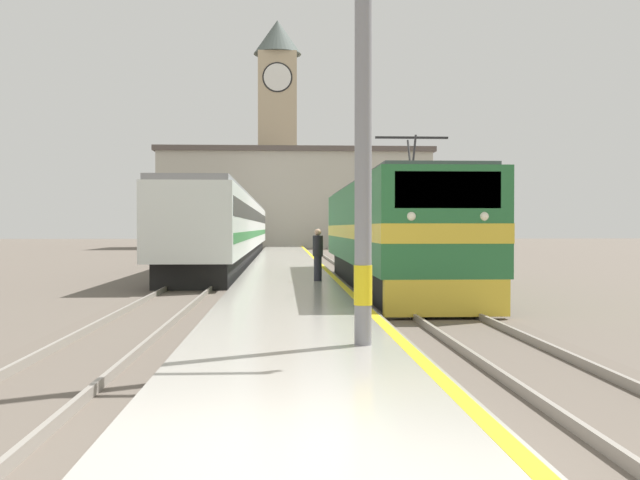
{
  "coord_description": "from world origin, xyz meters",
  "views": [
    {
      "loc": [
        -0.23,
        -6.19,
        2.03
      ],
      "look_at": [
        1.06,
        19.31,
        1.6
      ],
      "focal_mm": 42.0,
      "sensor_mm": 36.0,
      "label": 1
    }
  ],
  "objects": [
    {
      "name": "locomotive_train",
      "position": [
        3.35,
        18.88,
        1.83
      ],
      "size": [
        2.92,
        18.34,
        4.55
      ],
      "color": "black",
      "rests_on": "ground"
    },
    {
      "name": "rail_track_far",
      "position": [
        -3.21,
        25.0,
        0.03
      ],
      "size": [
        2.83,
        140.0,
        0.16
      ],
      "color": "#60564C",
      "rests_on": "ground"
    },
    {
      "name": "station_building",
      "position": [
        1.04,
        69.68,
        4.92
      ],
      "size": [
        26.95,
        10.31,
        9.81
      ],
      "color": "#B7B2A3",
      "rests_on": "ground"
    },
    {
      "name": "passenger_train",
      "position": [
        -3.21,
        39.14,
        2.0
      ],
      "size": [
        2.92,
        44.58,
        3.7
      ],
      "color": "black",
      "rests_on": "ground"
    },
    {
      "name": "ground_plane",
      "position": [
        0.0,
        30.0,
        0.0
      ],
      "size": [
        200.0,
        200.0,
        0.0
      ],
      "primitive_type": "plane",
      "color": "#60564C"
    },
    {
      "name": "person_on_platform",
      "position": [
        0.95,
        18.46,
        1.17
      ],
      "size": [
        0.34,
        0.34,
        1.72
      ],
      "color": "#23232D",
      "rests_on": "platform"
    },
    {
      "name": "platform",
      "position": [
        0.0,
        25.0,
        0.13
      ],
      "size": [
        3.54,
        140.0,
        0.27
      ],
      "color": "#ADA89E",
      "rests_on": "ground"
    },
    {
      "name": "clock_tower",
      "position": [
        -0.72,
        76.0,
        13.2
      ],
      "size": [
        5.19,
        5.19,
        24.72
      ],
      "color": "tan",
      "rests_on": "ground"
    },
    {
      "name": "catenary_mast",
      "position": [
        1.08,
        4.98,
        4.04
      ],
      "size": [
        2.67,
        0.28,
        7.57
      ],
      "color": "gray",
      "rests_on": "platform"
    },
    {
      "name": "rail_track_near",
      "position": [
        3.35,
        25.0,
        0.03
      ],
      "size": [
        2.84,
        140.0,
        0.16
      ],
      "color": "#60564C",
      "rests_on": "ground"
    }
  ]
}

